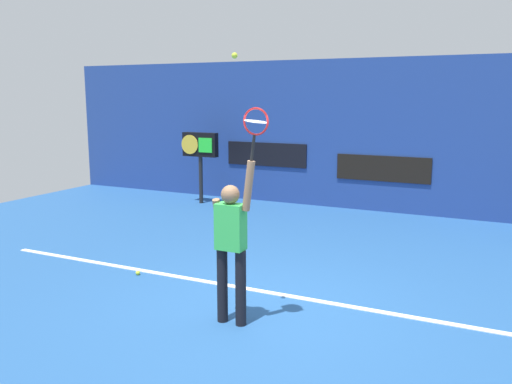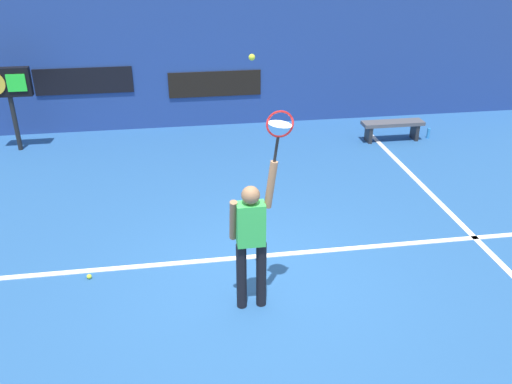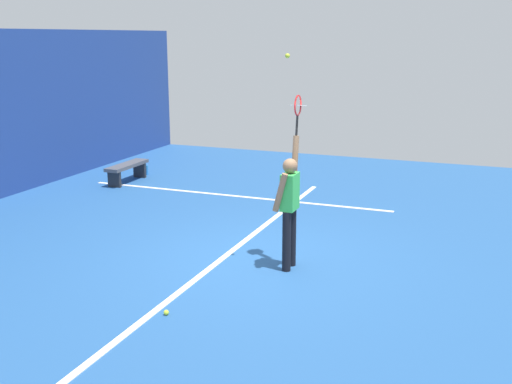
{
  "view_description": "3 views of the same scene",
  "coord_description": "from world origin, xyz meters",
  "px_view_note": "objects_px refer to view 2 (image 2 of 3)",
  "views": [
    {
      "loc": [
        2.76,
        -5.89,
        2.71
      ],
      "look_at": [
        -0.13,
        0.06,
        1.52
      ],
      "focal_mm": 37.66,
      "sensor_mm": 36.0,
      "label": 1
    },
    {
      "loc": [
        -0.97,
        -6.03,
        4.36
      ],
      "look_at": [
        -0.01,
        0.12,
        1.3
      ],
      "focal_mm": 37.71,
      "sensor_mm": 36.0,
      "label": 2
    },
    {
      "loc": [
        -8.67,
        -3.32,
        3.43
      ],
      "look_at": [
        -0.42,
        -0.08,
        1.2
      ],
      "focal_mm": 43.92,
      "sensor_mm": 36.0,
      "label": 3
    }
  ],
  "objects_px": {
    "tennis_ball": "(252,57)",
    "spare_ball": "(89,276)",
    "scoreboard_clock": "(7,86)",
    "court_bench": "(393,126)",
    "water_bottle": "(428,133)",
    "tennis_player": "(251,237)",
    "tennis_racket": "(280,127)"
  },
  "relations": [
    {
      "from": "tennis_player",
      "to": "tennis_racket",
      "type": "xyz_separation_m",
      "value": [
        0.32,
        -0.0,
        1.38
      ]
    },
    {
      "from": "tennis_ball",
      "to": "water_bottle",
      "type": "height_order",
      "value": "tennis_ball"
    },
    {
      "from": "tennis_racket",
      "to": "court_bench",
      "type": "bearing_deg",
      "value": 55.68
    },
    {
      "from": "tennis_racket",
      "to": "court_bench",
      "type": "xyz_separation_m",
      "value": [
        3.71,
        5.43,
        -2.05
      ]
    },
    {
      "from": "court_bench",
      "to": "water_bottle",
      "type": "relative_size",
      "value": 5.83
    },
    {
      "from": "scoreboard_clock",
      "to": "tennis_racket",
      "type": "bearing_deg",
      "value": -53.48
    },
    {
      "from": "water_bottle",
      "to": "spare_ball",
      "type": "distance_m",
      "value": 8.38
    },
    {
      "from": "tennis_ball",
      "to": "water_bottle",
      "type": "relative_size",
      "value": 0.28
    },
    {
      "from": "tennis_ball",
      "to": "spare_ball",
      "type": "relative_size",
      "value": 1.0
    },
    {
      "from": "spare_ball",
      "to": "tennis_ball",
      "type": "bearing_deg",
      "value": -21.4
    },
    {
      "from": "tennis_ball",
      "to": "tennis_player",
      "type": "bearing_deg",
      "value": -111.61
    },
    {
      "from": "tennis_racket",
      "to": "tennis_ball",
      "type": "height_order",
      "value": "tennis_ball"
    },
    {
      "from": "spare_ball",
      "to": "scoreboard_clock",
      "type": "bearing_deg",
      "value": 111.79
    },
    {
      "from": "tennis_player",
      "to": "scoreboard_clock",
      "type": "distance_m",
      "value": 7.44
    },
    {
      "from": "tennis_ball",
      "to": "water_bottle",
      "type": "xyz_separation_m",
      "value": [
        4.9,
        5.36,
        -3.03
      ]
    },
    {
      "from": "tennis_racket",
      "to": "tennis_ball",
      "type": "bearing_deg",
      "value": 166.35
    },
    {
      "from": "tennis_ball",
      "to": "scoreboard_clock",
      "type": "relative_size",
      "value": 0.04
    },
    {
      "from": "tennis_player",
      "to": "spare_ball",
      "type": "distance_m",
      "value": 2.52
    },
    {
      "from": "court_bench",
      "to": "water_bottle",
      "type": "height_order",
      "value": "court_bench"
    },
    {
      "from": "tennis_racket",
      "to": "spare_ball",
      "type": "xyz_separation_m",
      "value": [
        -2.46,
        0.92,
        -2.36
      ]
    },
    {
      "from": "scoreboard_clock",
      "to": "tennis_ball",
      "type": "bearing_deg",
      "value": -54.99
    },
    {
      "from": "scoreboard_clock",
      "to": "spare_ball",
      "type": "distance_m",
      "value": 5.77
    },
    {
      "from": "court_bench",
      "to": "water_bottle",
      "type": "distance_m",
      "value": 0.92
    },
    {
      "from": "scoreboard_clock",
      "to": "water_bottle",
      "type": "relative_size",
      "value": 7.49
    },
    {
      "from": "tennis_ball",
      "to": "court_bench",
      "type": "bearing_deg",
      "value": 53.24
    },
    {
      "from": "tennis_ball",
      "to": "spare_ball",
      "type": "height_order",
      "value": "tennis_ball"
    },
    {
      "from": "tennis_player",
      "to": "tennis_ball",
      "type": "bearing_deg",
      "value": 68.39
    },
    {
      "from": "tennis_racket",
      "to": "scoreboard_clock",
      "type": "relative_size",
      "value": 0.34
    },
    {
      "from": "tennis_player",
      "to": "tennis_ball",
      "type": "height_order",
      "value": "tennis_ball"
    },
    {
      "from": "tennis_racket",
      "to": "court_bench",
      "type": "relative_size",
      "value": 0.44
    },
    {
      "from": "tennis_ball",
      "to": "court_bench",
      "type": "xyz_separation_m",
      "value": [
        4.0,
        5.36,
        -2.81
      ]
    },
    {
      "from": "water_bottle",
      "to": "spare_ball",
      "type": "bearing_deg",
      "value": -147.39
    }
  ]
}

